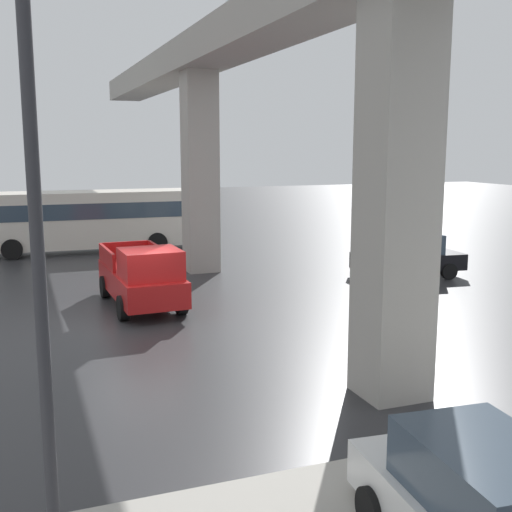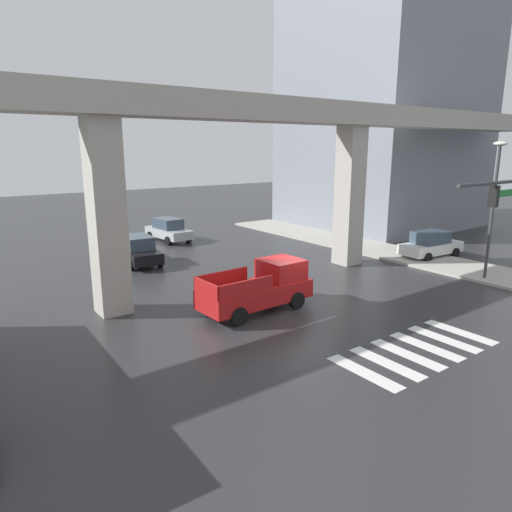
% 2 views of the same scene
% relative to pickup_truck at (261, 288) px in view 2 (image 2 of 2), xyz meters
% --- Properties ---
extents(ground_plane, '(120.00, 120.00, 0.00)m').
position_rel_pickup_truck_xyz_m(ground_plane, '(1.89, -0.55, -0.99)').
color(ground_plane, '#2D2D30').
extents(crosswalk_stripes, '(6.05, 2.80, 0.01)m').
position_rel_pickup_truck_xyz_m(crosswalk_stripes, '(1.89, -6.61, -0.98)').
color(crosswalk_stripes, silver).
rests_on(crosswalk_stripes, ground).
extents(elevated_overpass, '(50.91, 1.98, 9.36)m').
position_rel_pickup_truck_xyz_m(elevated_overpass, '(1.89, 3.47, 6.91)').
color(elevated_overpass, '#ADA89E').
rests_on(elevated_overpass, ground).
extents(office_building, '(14.43, 13.48, 29.25)m').
position_rel_pickup_truck_xyz_m(office_building, '(22.77, 12.31, 13.64)').
color(office_building, gray).
rests_on(office_building, ground).
extents(sidewalk_east, '(4.00, 36.00, 0.15)m').
position_rel_pickup_truck_xyz_m(sidewalk_east, '(13.56, 1.45, -0.91)').
color(sidewalk_east, '#ADA89E').
rests_on(sidewalk_east, ground).
extents(pickup_truck, '(5.17, 2.23, 2.08)m').
position_rel_pickup_truck_xyz_m(pickup_truck, '(0.00, 0.00, 0.00)').
color(pickup_truck, red).
rests_on(pickup_truck, ground).
extents(sedan_white, '(4.43, 2.24, 1.72)m').
position_rel_pickup_truck_xyz_m(sedan_white, '(14.62, 1.35, -0.14)').
color(sedan_white, silver).
rests_on(sedan_white, ground).
extents(sedan_black, '(2.29, 4.46, 1.72)m').
position_rel_pickup_truck_xyz_m(sedan_black, '(-1.18, 10.89, -0.14)').
color(sedan_black, black).
rests_on(sedan_black, ground).
extents(sedan_silver, '(2.24, 4.43, 1.72)m').
position_rel_pickup_truck_xyz_m(sedan_silver, '(3.39, 16.26, -0.14)').
color(sedan_silver, '#A8AAAF').
rests_on(sedan_silver, ground).
extents(street_lamp_near_corner, '(0.44, 0.70, 7.24)m').
position_rel_pickup_truck_xyz_m(street_lamp_near_corner, '(12.36, -3.45, 3.57)').
color(street_lamp_near_corner, '#38383D').
rests_on(street_lamp_near_corner, ground).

